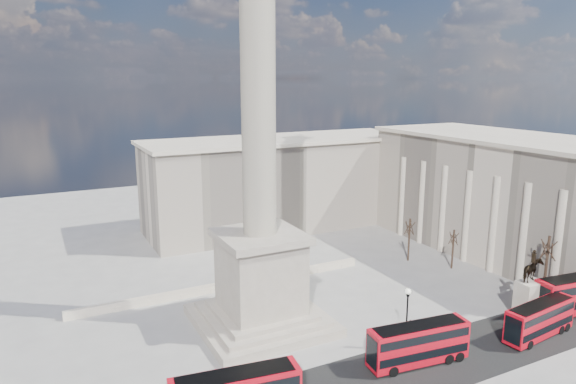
# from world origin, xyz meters

# --- Properties ---
(ground) EXTENTS (180.00, 180.00, 0.00)m
(ground) POSITION_xyz_m (0.00, 0.00, 0.00)
(ground) COLOR #A19F99
(ground) RESTS_ON ground
(asphalt_road) EXTENTS (120.00, 9.00, 0.01)m
(asphalt_road) POSITION_xyz_m (5.00, -10.00, 0.00)
(asphalt_road) COLOR black
(asphalt_road) RESTS_ON ground
(nelsons_column) EXTENTS (14.00, 14.00, 49.85)m
(nelsons_column) POSITION_xyz_m (0.00, 5.00, 12.92)
(nelsons_column) COLOR #B4A796
(nelsons_column) RESTS_ON ground
(balustrade_wall) EXTENTS (40.00, 0.60, 1.10)m
(balustrade_wall) POSITION_xyz_m (0.00, 16.00, 0.55)
(balustrade_wall) COLOR beige
(balustrade_wall) RESTS_ON ground
(building_east) EXTENTS (19.00, 46.00, 18.60)m
(building_east) POSITION_xyz_m (45.00, 10.00, 9.32)
(building_east) COLOR beige
(building_east) RESTS_ON ground
(building_northeast) EXTENTS (51.00, 17.00, 16.60)m
(building_northeast) POSITION_xyz_m (20.00, 40.00, 8.32)
(building_northeast) COLOR beige
(building_northeast) RESTS_ON ground
(red_bus_b) EXTENTS (10.42, 3.50, 4.14)m
(red_bus_b) POSITION_xyz_m (10.30, -9.49, 2.17)
(red_bus_b) COLOR red
(red_bus_b) RESTS_ON ground
(red_bus_c) EXTENTS (9.77, 3.25, 3.89)m
(red_bus_c) POSITION_xyz_m (25.50, -11.15, 2.04)
(red_bus_c) COLOR red
(red_bus_c) RESTS_ON ground
(victorian_lamp) EXTENTS (0.58, 0.58, 6.81)m
(victorian_lamp) POSITION_xyz_m (10.77, -7.00, 4.01)
(victorian_lamp) COLOR black
(victorian_lamp) RESTS_ON ground
(equestrian_statue) EXTENTS (3.86, 2.90, 8.08)m
(equestrian_statue) POSITION_xyz_m (28.86, -7.16, 2.80)
(equestrian_statue) COLOR beige
(equestrian_statue) RESTS_ON ground
(bare_tree_near) EXTENTS (2.01, 2.01, 8.77)m
(bare_tree_near) POSITION_xyz_m (34.40, -4.92, 6.91)
(bare_tree_near) COLOR #332319
(bare_tree_near) RESTS_ON ground
(bare_tree_mid) EXTENTS (1.63, 1.63, 6.18)m
(bare_tree_mid) POSITION_xyz_m (32.07, 8.42, 4.87)
(bare_tree_mid) COLOR #332319
(bare_tree_mid) RESTS_ON ground
(bare_tree_far) EXTENTS (1.70, 1.70, 6.93)m
(bare_tree_far) POSITION_xyz_m (28.55, 13.94, 5.46)
(bare_tree_far) COLOR #332319
(bare_tree_far) RESTS_ON ground
(pedestrian_walking) EXTENTS (0.69, 0.50, 1.74)m
(pedestrian_walking) POSITION_xyz_m (15.81, -5.53, 0.87)
(pedestrian_walking) COLOR black
(pedestrian_walking) RESTS_ON ground
(pedestrian_standing) EXTENTS (1.04, 0.97, 1.70)m
(pedestrian_standing) POSITION_xyz_m (30.75, -6.13, 0.85)
(pedestrian_standing) COLOR black
(pedestrian_standing) RESTS_ON ground
(pedestrian_crossing) EXTENTS (0.59, 1.04, 1.68)m
(pedestrian_crossing) POSITION_xyz_m (13.52, -4.47, 0.84)
(pedestrian_crossing) COLOR black
(pedestrian_crossing) RESTS_ON ground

